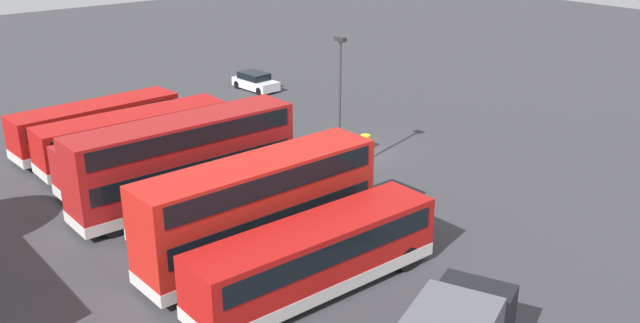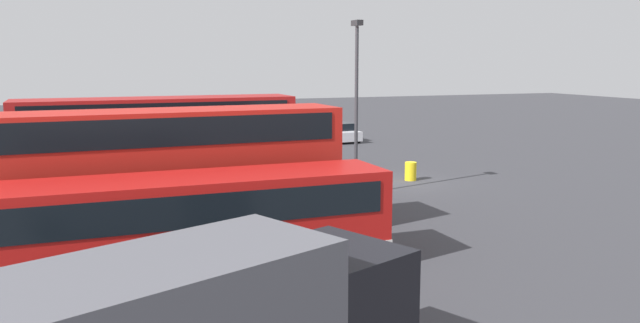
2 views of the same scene
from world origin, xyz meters
TOP-DOWN VIEW (x-y plane):
  - ground_plane at (0.00, 0.00)m, footprint 140.00×140.00m
  - bus_single_deck_near_end at (-10.85, 12.06)m, footprint 2.65×11.00m
  - bus_double_decker_second at (-7.20, 12.18)m, footprint 2.86×11.23m
  - bus_single_deck_third at (-3.74, 11.11)m, footprint 2.62×10.50m
  - bus_double_decker_fourth at (-0.03, 11.81)m, footprint 2.66×11.90m
  - bus_single_deck_fifth at (3.61, 11.26)m, footprint 2.67×11.52m
  - bus_single_deck_sixth at (7.42, 11.11)m, footprint 2.63×11.40m
  - bus_single_deck_seventh at (10.82, 12.02)m, footprint 3.07×10.42m
  - car_hatchback_silver at (16.50, -3.68)m, footprint 4.23×2.10m
  - lamp_post_tall at (-2.03, 3.25)m, footprint 0.70×0.30m
  - waste_bin_yellow at (0.23, -0.88)m, footprint 0.60×0.60m

SIDE VIEW (x-z plane):
  - ground_plane at x=0.00m, z-range 0.00..0.00m
  - waste_bin_yellow at x=0.23m, z-range 0.00..0.95m
  - car_hatchback_silver at x=16.50m, z-range -0.02..1.41m
  - bus_single_deck_seventh at x=10.82m, z-range 0.14..3.09m
  - bus_single_deck_third at x=-3.74m, z-range 0.15..3.10m
  - bus_single_deck_near_end at x=-10.85m, z-range 0.15..3.10m
  - bus_single_deck_sixth at x=7.42m, z-range 0.15..3.10m
  - bus_single_deck_fifth at x=3.61m, z-range 0.15..3.10m
  - bus_double_decker_second at x=-7.20m, z-range 0.17..4.72m
  - bus_double_decker_fourth at x=-0.03m, z-range 0.18..4.73m
  - lamp_post_tall at x=-2.03m, z-range 0.68..8.59m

